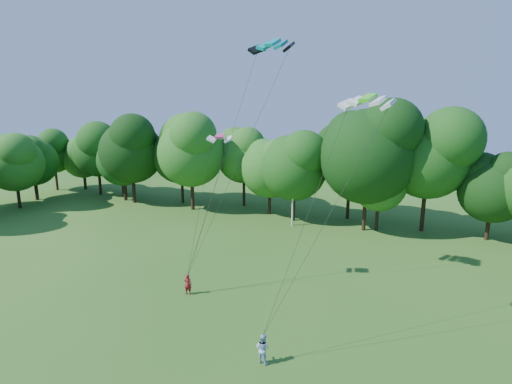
% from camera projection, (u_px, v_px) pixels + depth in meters
% --- Properties ---
extents(utility_pole, '(1.53, 0.64, 8.02)m').
position_uv_depth(utility_pole, '(293.00, 191.00, 46.47)').
color(utility_pole, silver).
rests_on(utility_pole, ground).
extents(kite_flyer_left, '(0.65, 0.49, 1.61)m').
position_uv_depth(kite_flyer_left, '(188.00, 284.00, 30.08)').
color(kite_flyer_left, maroon).
rests_on(kite_flyer_left, ground).
extents(kite_flyer_right, '(0.94, 0.79, 1.72)m').
position_uv_depth(kite_flyer_right, '(263.00, 348.00, 22.09)').
color(kite_flyer_right, '#A8C4E9').
rests_on(kite_flyer_right, ground).
extents(kite_teal, '(3.36, 1.80, 0.72)m').
position_uv_depth(kite_teal, '(273.00, 43.00, 28.45)').
color(kite_teal, '#048D92').
rests_on(kite_teal, ground).
extents(kite_green, '(3.14, 2.04, 0.52)m').
position_uv_depth(kite_green, '(368.00, 98.00, 21.67)').
color(kite_green, '#42D520').
rests_on(kite_green, ground).
extents(kite_pink, '(2.05, 1.48, 0.32)m').
position_uv_depth(kite_pink, '(220.00, 136.00, 29.16)').
color(kite_pink, '#CC3876').
rests_on(kite_pink, ground).
extents(tree_back_west, '(8.17, 8.17, 11.88)m').
position_uv_depth(tree_back_west, '(122.00, 151.00, 58.26)').
color(tree_back_west, '#342515').
rests_on(tree_back_west, ground).
extents(tree_back_center, '(11.57, 11.57, 16.83)m').
position_uv_depth(tree_back_center, '(369.00, 138.00, 43.36)').
color(tree_back_center, black).
rests_on(tree_back_center, ground).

